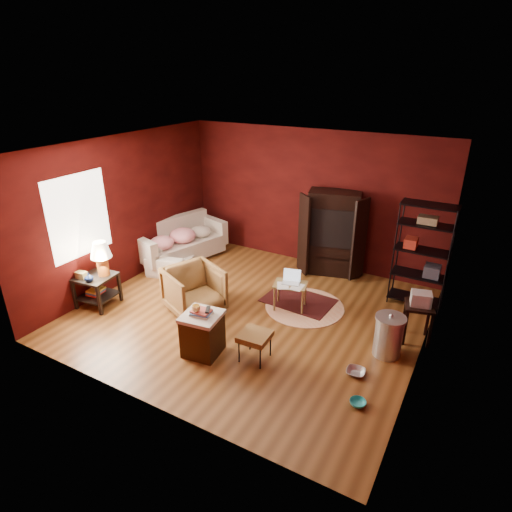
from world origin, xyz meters
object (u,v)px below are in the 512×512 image
(wire_shelving, at_px, (423,251))
(side_table, at_px, (99,268))
(hamper, at_px, (203,333))
(laptop_desk, at_px, (290,286))
(tv_armoire, at_px, (332,232))
(armchair, at_px, (194,288))
(sofa, at_px, (181,243))

(wire_shelving, bearing_deg, side_table, -150.45)
(hamper, bearing_deg, wire_shelving, 51.08)
(hamper, height_order, laptop_desk, hamper)
(side_table, xyz_separation_m, tv_armoire, (3.05, 3.21, 0.18))
(armchair, relative_size, hamper, 1.18)
(side_table, distance_m, tv_armoire, 4.43)
(sofa, height_order, wire_shelving, wire_shelving)
(laptop_desk, xyz_separation_m, wire_shelving, (1.88, 1.24, 0.59))
(armchair, height_order, side_table, side_table)
(side_table, relative_size, wire_shelving, 0.64)
(armchair, bearing_deg, side_table, 135.57)
(hamper, bearing_deg, sofa, 133.72)
(side_table, bearing_deg, tv_armoire, 46.47)
(sofa, xyz_separation_m, tv_armoire, (3.04, 1.00, 0.50))
(hamper, distance_m, wire_shelving, 3.95)
(wire_shelving, bearing_deg, armchair, -147.03)
(sofa, distance_m, armchair, 2.22)
(armchair, height_order, wire_shelving, wire_shelving)
(sofa, distance_m, wire_shelving, 4.90)
(sofa, relative_size, armchair, 2.26)
(hamper, bearing_deg, side_table, 173.15)
(hamper, xyz_separation_m, wire_shelving, (2.45, 3.03, 0.68))
(tv_armoire, bearing_deg, side_table, -148.39)
(sofa, relative_size, wire_shelving, 1.08)
(tv_armoire, bearing_deg, armchair, -134.72)
(armchair, bearing_deg, wire_shelving, -33.04)
(armchair, relative_size, tv_armoire, 0.52)
(side_table, bearing_deg, hamper, -6.85)
(laptop_desk, bearing_deg, tv_armoire, 72.54)
(sofa, bearing_deg, wire_shelving, -99.99)
(hamper, distance_m, tv_armoire, 3.60)
(laptop_desk, bearing_deg, armchair, -162.17)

